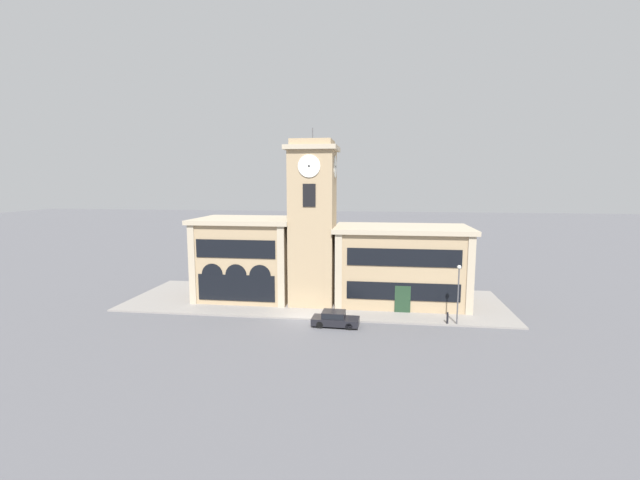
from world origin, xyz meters
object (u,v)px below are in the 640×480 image
object	(u,v)px
street_lamp	(458,285)
fire_hydrant	(333,314)
bollard	(447,318)
parked_car_near	(335,318)

from	to	relation	value
street_lamp	fire_hydrant	xyz separation A→B (m)	(-11.08, 0.04, -3.11)
street_lamp	bollard	distance (m)	3.12
parked_car_near	street_lamp	size ratio (longest dim) A/B	0.79
street_lamp	parked_car_near	bearing A→B (deg)	-171.71
parked_car_near	fire_hydrant	size ratio (longest dim) A/B	4.83
bollard	fire_hydrant	xyz separation A→B (m)	(-10.26, 0.01, -0.10)
street_lamp	fire_hydrant	size ratio (longest dim) A/B	6.12
parked_car_near	fire_hydrant	world-z (taller)	parked_car_near
street_lamp	bollard	world-z (taller)	street_lamp
parked_car_near	fire_hydrant	distance (m)	1.65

